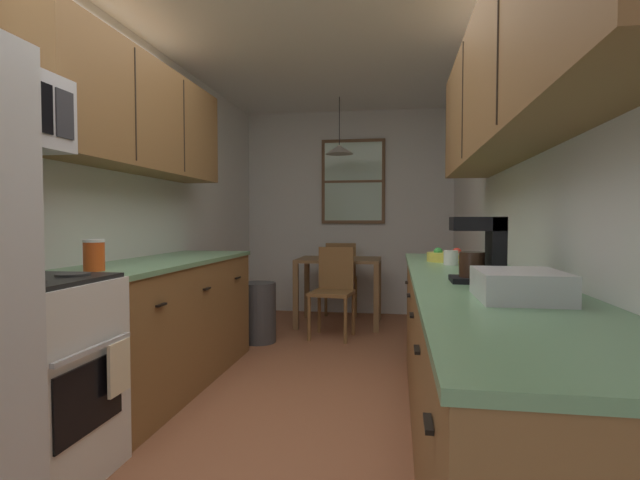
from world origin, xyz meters
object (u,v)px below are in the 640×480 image
(trash_bin, at_px, (259,312))
(table_serving_bowl, at_px, (343,256))
(dining_table, at_px, (339,270))
(dining_chair_near, at_px, (334,287))
(stove_range, at_px, (24,381))
(dish_rack, at_px, (519,285))
(dining_chair_far, at_px, (341,275))
(fruit_bowl, at_px, (447,256))
(storage_canister, at_px, (94,255))
(coffee_maker, at_px, (483,248))
(mug_by_coffeemaker, at_px, (451,258))

(trash_bin, relative_size, table_serving_bowl, 2.88)
(trash_bin, height_order, table_serving_bowl, table_serving_bowl)
(dining_table, distance_m, dining_chair_near, 0.57)
(stove_range, height_order, dish_rack, stove_range)
(dining_chair_near, xyz_separation_m, dining_chair_far, (-0.05, 1.12, 0.00))
(dish_rack, bearing_deg, dining_chair_near, 108.97)
(dining_chair_far, distance_m, dish_rack, 4.33)
(trash_bin, xyz_separation_m, fruit_bowl, (1.65, -1.15, 0.65))
(dining_chair_near, xyz_separation_m, table_serving_bowl, (0.04, 0.58, 0.28))
(stove_range, height_order, table_serving_bowl, stove_range)
(stove_range, bearing_deg, fruit_bowl, 36.71)
(dining_chair_far, bearing_deg, dish_rack, -75.18)
(storage_canister, xyz_separation_m, coffee_maker, (1.99, -0.16, 0.07))
(stove_range, relative_size, coffee_maker, 3.82)
(dining_chair_far, height_order, table_serving_bowl, dining_chair_far)
(dining_chair_near, relative_size, mug_by_coffeemaker, 7.24)
(coffee_maker, bearing_deg, fruit_bowl, 92.14)
(mug_by_coffeemaker, bearing_deg, fruit_bowl, 89.15)
(fruit_bowl, bearing_deg, dining_chair_near, 122.85)
(mug_by_coffeemaker, relative_size, fruit_bowl, 0.46)
(stove_range, relative_size, dining_chair_near, 1.22)
(dining_table, distance_m, storage_canister, 3.16)
(dining_chair_near, height_order, storage_canister, storage_canister)
(table_serving_bowl, bearing_deg, trash_bin, -127.81)
(dining_table, height_order, table_serving_bowl, table_serving_bowl)
(dining_table, bearing_deg, fruit_bowl, -64.59)
(dining_chair_far, distance_m, storage_canister, 3.70)
(stove_range, height_order, mug_by_coffeemaker, stove_range)
(storage_canister, height_order, table_serving_bowl, storage_canister)
(dining_chair_far, distance_m, trash_bin, 1.61)
(storage_canister, height_order, dish_rack, storage_canister)
(dining_table, height_order, mug_by_coffeemaker, mug_by_coffeemaker)
(coffee_maker, height_order, dish_rack, coffee_maker)
(storage_canister, distance_m, fruit_bowl, 2.16)
(stove_range, relative_size, dish_rack, 3.24)
(coffee_maker, distance_m, fruit_bowl, 1.10)
(trash_bin, relative_size, mug_by_coffeemaker, 4.63)
(trash_bin, bearing_deg, coffee_maker, -53.07)
(dining_chair_near, height_order, dining_chair_far, same)
(stove_range, xyz_separation_m, dining_chair_far, (0.92, 4.06, 0.03))
(coffee_maker, bearing_deg, dining_chair_far, 105.95)
(fruit_bowl, distance_m, dish_rack, 1.56)
(dining_chair_near, distance_m, dining_chair_far, 1.12)
(dining_chair_far, relative_size, mug_by_coffeemaker, 7.24)
(coffee_maker, bearing_deg, mug_by_coffeemaker, 93.06)
(trash_bin, xyz_separation_m, dish_rack, (1.73, -2.70, 0.66))
(mug_by_coffeemaker, bearing_deg, dish_rack, -86.18)
(dining_chair_far, bearing_deg, trash_bin, -113.20)
(stove_range, xyz_separation_m, dish_rack, (2.02, -0.11, 0.48))
(trash_bin, height_order, fruit_bowl, fruit_bowl)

